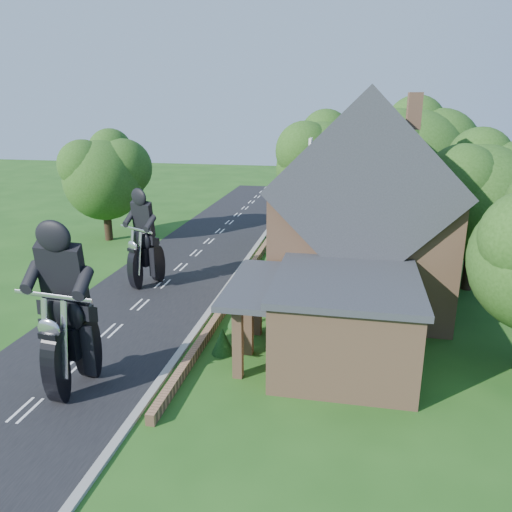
% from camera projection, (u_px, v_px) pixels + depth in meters
% --- Properties ---
extents(ground, '(120.00, 120.00, 0.00)m').
position_uv_depth(ground, '(112.00, 331.00, 21.81)').
color(ground, '#1E4B15').
rests_on(ground, ground).
extents(road, '(7.00, 80.00, 0.02)m').
position_uv_depth(road, '(112.00, 331.00, 21.80)').
color(road, black).
rests_on(road, ground).
extents(kerb, '(0.30, 80.00, 0.12)m').
position_uv_depth(kerb, '(191.00, 337.00, 21.11)').
color(kerb, gray).
rests_on(kerb, ground).
extents(garden_wall, '(0.30, 22.00, 0.40)m').
position_uv_depth(garden_wall, '(234.00, 293.00, 25.63)').
color(garden_wall, '#9C6F4F').
rests_on(garden_wall, ground).
extents(house, '(9.54, 8.64, 10.24)m').
position_uv_depth(house, '(362.00, 215.00, 24.19)').
color(house, '#9C6F4F').
rests_on(house, ground).
extents(annex, '(7.05, 5.94, 3.44)m').
position_uv_depth(annex, '(341.00, 320.00, 18.69)').
color(annex, '#9C6F4F').
rests_on(annex, ground).
extents(tree_house_right, '(6.51, 6.00, 8.40)m').
position_uv_depth(tree_house_right, '(487.00, 193.00, 25.24)').
color(tree_house_right, black).
rests_on(tree_house_right, ground).
extents(tree_behind_house, '(7.81, 7.20, 10.08)m').
position_uv_depth(tree_behind_house, '(421.00, 156.00, 32.45)').
color(tree_behind_house, black).
rests_on(tree_behind_house, ground).
extents(tree_behind_left, '(6.94, 6.40, 9.16)m').
position_uv_depth(tree_behind_left, '(328.00, 160.00, 34.64)').
color(tree_behind_left, black).
rests_on(tree_behind_left, ground).
extents(tree_far_road, '(6.08, 5.60, 7.84)m').
position_uv_depth(tree_far_road, '(109.00, 173.00, 34.88)').
color(tree_far_road, black).
rests_on(tree_far_road, ground).
extents(shrub_a, '(0.90, 0.90, 1.10)m').
position_uv_depth(shrub_a, '(223.00, 341.00, 19.72)').
color(shrub_a, '#133611').
rests_on(shrub_a, ground).
extents(shrub_b, '(0.90, 0.90, 1.10)m').
position_uv_depth(shrub_b, '(237.00, 315.00, 22.06)').
color(shrub_b, '#133611').
rests_on(shrub_b, ground).
extents(shrub_c, '(0.90, 0.90, 1.10)m').
position_uv_depth(shrub_c, '(249.00, 295.00, 24.40)').
color(shrub_c, '#133611').
rests_on(shrub_c, ground).
extents(shrub_d, '(0.90, 0.90, 1.10)m').
position_uv_depth(shrub_d, '(267.00, 264.00, 29.09)').
color(shrub_d, '#133611').
rests_on(shrub_d, ground).
extents(shrub_e, '(0.90, 0.90, 1.10)m').
position_uv_depth(shrub_e, '(274.00, 252.00, 31.43)').
color(shrub_e, '#133611').
rests_on(shrub_e, ground).
extents(shrub_f, '(0.90, 0.90, 1.10)m').
position_uv_depth(shrub_f, '(280.00, 241.00, 33.77)').
color(shrub_f, '#133611').
rests_on(shrub_f, ground).
extents(motorcycle_lead, '(0.70, 2.00, 1.82)m').
position_uv_depth(motorcycle_lead, '(73.00, 366.00, 17.14)').
color(motorcycle_lead, black).
rests_on(motorcycle_lead, ground).
extents(motorcycle_follow, '(1.19, 1.73, 1.60)m').
position_uv_depth(motorcycle_follow, '(147.00, 271.00, 27.02)').
color(motorcycle_follow, black).
rests_on(motorcycle_follow, ground).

